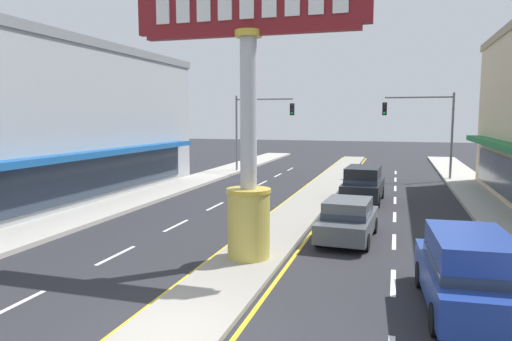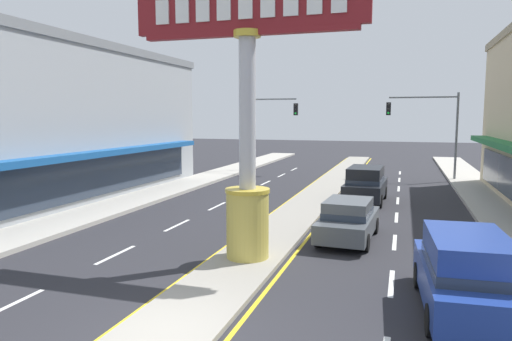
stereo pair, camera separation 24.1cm
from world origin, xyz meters
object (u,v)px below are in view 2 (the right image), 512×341
district_sign (247,125)px  traffic_light_left_side (261,120)px  storefront_left (29,122)px  sedan_near_left_lane (348,219)px  suv_far_right_lane (366,184)px  traffic_light_right_side (430,121)px  suv_near_right_lane (466,273)px

district_sign → traffic_light_left_side: 23.07m
storefront_left → sedan_near_left_lane: 17.92m
suv_far_right_lane → sedan_near_left_lane: size_ratio=1.06×
district_sign → traffic_light_right_side: bearing=73.8°
suv_far_right_lane → sedan_near_left_lane: bearing=-90.0°
traffic_light_right_side → sedan_near_left_lane: bearing=-101.2°
suv_far_right_lane → sedan_near_left_lane: 8.06m
traffic_light_right_side → suv_far_right_lane: 11.21m
traffic_light_left_side → suv_far_right_lane: (9.05, -10.60, -3.26)m
sedan_near_left_lane → storefront_left: bearing=169.6°
traffic_light_left_side → suv_near_right_lane: traffic_light_left_side is taller
district_sign → storefront_left: bearing=155.3°
district_sign → sedan_near_left_lane: (2.73, 3.53, -3.48)m
traffic_light_left_side → storefront_left: bearing=-118.0°
traffic_light_left_side → suv_far_right_lane: 14.31m
suv_near_right_lane → sedan_near_left_lane: 6.65m
traffic_light_right_side → suv_near_right_lane: traffic_light_right_side is taller
storefront_left → traffic_light_right_side: (20.88, 15.00, 0.01)m
storefront_left → suv_near_right_lane: storefront_left is taller
traffic_light_left_side → district_sign: bearing=-74.1°
traffic_light_right_side → suv_near_right_lane: 24.15m
traffic_light_left_side → suv_near_right_lane: 27.56m
traffic_light_right_side → suv_far_right_lane: (-3.59, -10.11, -3.26)m
district_sign → suv_far_right_lane: bearing=76.7°
district_sign → suv_far_right_lane: (2.73, 11.58, -3.29)m
district_sign → storefront_left: (-14.56, 6.70, -0.04)m
storefront_left → suv_near_right_lane: bearing=-23.4°
storefront_left → suv_far_right_lane: (17.29, 4.89, -3.25)m
traffic_light_left_side → suv_far_right_lane: traffic_light_left_side is taller
storefront_left → suv_far_right_lane: storefront_left is taller
district_sign → traffic_light_right_side: 22.59m
suv_far_right_lane → sedan_near_left_lane: (-0.00, -8.06, -0.20)m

